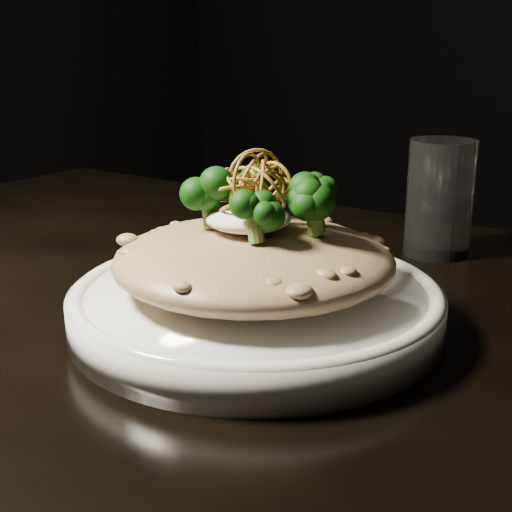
# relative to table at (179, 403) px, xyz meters

# --- Properties ---
(table) EXTENTS (1.10, 0.80, 0.75)m
(table) POSITION_rel_table_xyz_m (0.00, 0.00, 0.00)
(table) COLOR black
(table) RESTS_ON ground
(plate) EXTENTS (0.28, 0.28, 0.03)m
(plate) POSITION_rel_table_xyz_m (0.07, 0.01, 0.10)
(plate) COLOR white
(plate) RESTS_ON table
(risotto) EXTENTS (0.21, 0.21, 0.05)m
(risotto) POSITION_rel_table_xyz_m (0.07, 0.01, 0.13)
(risotto) COLOR brown
(risotto) RESTS_ON plate
(broccoli) EXTENTS (0.11, 0.11, 0.04)m
(broccoli) POSITION_rel_table_xyz_m (0.07, 0.02, 0.18)
(broccoli) COLOR black
(broccoli) RESTS_ON risotto
(cheese) EXTENTS (0.06, 0.06, 0.02)m
(cheese) POSITION_rel_table_xyz_m (0.07, 0.01, 0.17)
(cheese) COLOR white
(cheese) RESTS_ON risotto
(shallots) EXTENTS (0.05, 0.05, 0.03)m
(shallots) POSITION_rel_table_xyz_m (0.07, 0.02, 0.19)
(shallots) COLOR brown
(shallots) RESTS_ON cheese
(drinking_glass) EXTENTS (0.08, 0.08, 0.11)m
(drinking_glass) POSITION_rel_table_xyz_m (0.11, 0.27, 0.14)
(drinking_glass) COLOR silver
(drinking_glass) RESTS_ON table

